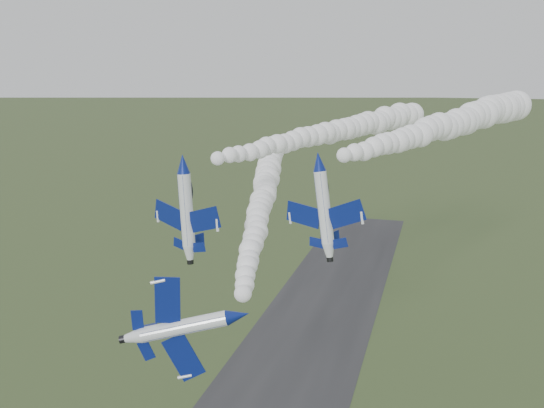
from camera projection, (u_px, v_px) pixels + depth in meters
The scene contains 6 objects.
jet_lead at pixel (238, 316), 55.49m from camera, with size 4.73×12.31×10.03m.
smoke_trail_jet_lead at pixel (263, 197), 90.78m from camera, with size 4.49×67.37×4.49m, color white, non-canonical shape.
jet_pair_left at pixel (182, 164), 72.36m from camera, with size 11.33×12.97×3.39m.
smoke_trail_jet_pair_left at pixel (334, 131), 97.54m from camera, with size 4.62×59.26×4.62m, color white, non-canonical shape.
jet_pair_right at pixel (318, 161), 66.70m from camera, with size 10.28×11.93×3.33m.
smoke_trail_jet_pair_right at pixel (448, 125), 90.82m from camera, with size 5.49×60.30×5.49m, color white, non-canonical shape.
Camera 1 is at (23.90, -49.18, 53.31)m, focal length 40.00 mm.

